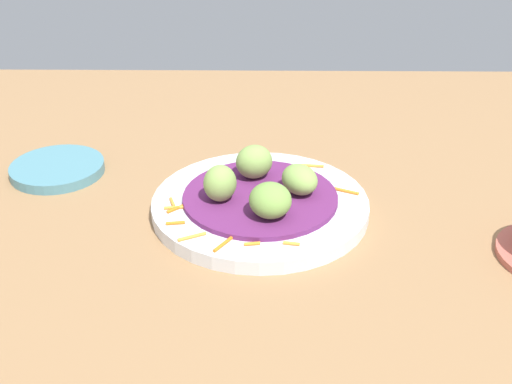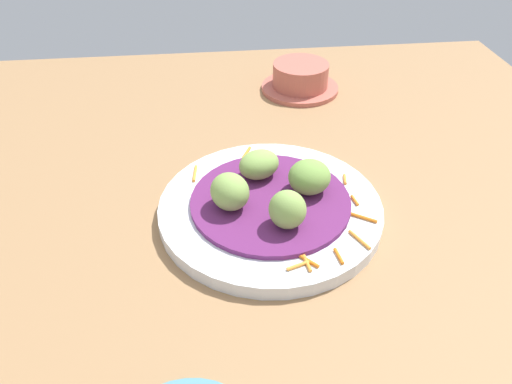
# 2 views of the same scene
# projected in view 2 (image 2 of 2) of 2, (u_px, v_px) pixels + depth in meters

# --- Properties ---
(table_surface) EXTENTS (1.10, 1.10, 0.02)m
(table_surface) POSITION_uv_depth(u_px,v_px,m) (264.00, 225.00, 0.61)
(table_surface) COLOR #936D47
(table_surface) RESTS_ON ground
(main_plate) EXTENTS (0.28, 0.28, 0.02)m
(main_plate) POSITION_uv_depth(u_px,v_px,m) (270.00, 209.00, 0.61)
(main_plate) COLOR silver
(main_plate) RESTS_ON table_surface
(cabbage_bed) EXTENTS (0.20, 0.20, 0.01)m
(cabbage_bed) POSITION_uv_depth(u_px,v_px,m) (270.00, 201.00, 0.60)
(cabbage_bed) COLOR #60235B
(cabbage_bed) RESTS_ON main_plate
(carrot_garnish) EXTENTS (0.22, 0.25, 0.00)m
(carrot_garnish) POSITION_uv_depth(u_px,v_px,m) (304.00, 216.00, 0.58)
(carrot_garnish) COLOR orange
(carrot_garnish) RESTS_ON main_plate
(guac_scoop_left) EXTENTS (0.07, 0.06, 0.04)m
(guac_scoop_left) POSITION_uv_depth(u_px,v_px,m) (256.00, 165.00, 0.63)
(guac_scoop_left) COLOR #84A851
(guac_scoop_left) RESTS_ON cabbage_bed
(guac_scoop_center) EXTENTS (0.06, 0.07, 0.04)m
(guac_scoop_center) POSITION_uv_depth(u_px,v_px,m) (230.00, 194.00, 0.57)
(guac_scoop_center) COLOR #84A851
(guac_scoop_center) RESTS_ON cabbage_bed
(guac_scoop_right) EXTENTS (0.06, 0.06, 0.05)m
(guac_scoop_right) POSITION_uv_depth(u_px,v_px,m) (287.00, 210.00, 0.55)
(guac_scoop_right) COLOR #84A851
(guac_scoop_right) RESTS_ON cabbage_bed
(guac_scoop_back) EXTENTS (0.07, 0.06, 0.04)m
(guac_scoop_back) POSITION_uv_depth(u_px,v_px,m) (309.00, 177.00, 0.60)
(guac_scoop_back) COLOR #759E47
(guac_scoop_back) RESTS_ON cabbage_bed
(terracotta_bowl) EXTENTS (0.14, 0.14, 0.05)m
(terracotta_bowl) POSITION_uv_depth(u_px,v_px,m) (300.00, 78.00, 0.88)
(terracotta_bowl) COLOR #B75B4C
(terracotta_bowl) RESTS_ON table_surface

